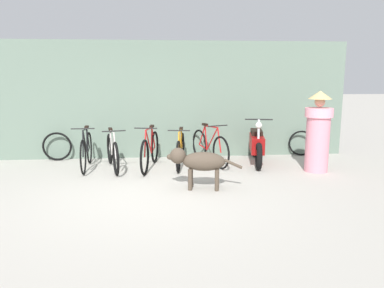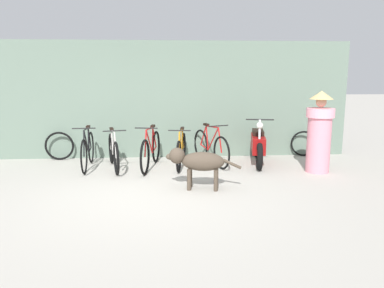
% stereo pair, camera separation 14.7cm
% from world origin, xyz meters
% --- Properties ---
extents(ground_plane, '(60.00, 60.00, 0.00)m').
position_xyz_m(ground_plane, '(0.00, 0.00, 0.00)').
color(ground_plane, '#ADA89E').
extents(shop_wall_back, '(9.47, 0.20, 2.73)m').
position_xyz_m(shop_wall_back, '(0.00, 3.01, 1.37)').
color(shop_wall_back, slate).
rests_on(shop_wall_back, ground).
extents(bicycle_0, '(0.46, 1.67, 0.91)m').
position_xyz_m(bicycle_0, '(-1.29, 1.96, 0.38)').
color(bicycle_0, black).
rests_on(bicycle_0, ground).
extents(bicycle_1, '(0.54, 1.68, 0.87)m').
position_xyz_m(bicycle_1, '(-0.74, 1.86, 0.36)').
color(bicycle_1, black).
rests_on(bicycle_1, ground).
extents(bicycle_2, '(0.48, 1.77, 0.92)m').
position_xyz_m(bicycle_2, '(0.04, 1.85, 0.38)').
color(bicycle_2, black).
rests_on(bicycle_2, ground).
extents(bicycle_3, '(0.46, 1.68, 0.85)m').
position_xyz_m(bicycle_3, '(0.69, 1.98, 0.35)').
color(bicycle_3, black).
rests_on(bicycle_3, ground).
extents(bicycle_4, '(0.65, 1.64, 0.91)m').
position_xyz_m(bicycle_4, '(1.35, 2.14, 0.37)').
color(bicycle_4, black).
rests_on(bicycle_4, ground).
extents(motorcycle, '(0.58, 1.84, 1.04)m').
position_xyz_m(motorcycle, '(2.41, 2.12, 0.41)').
color(motorcycle, black).
rests_on(motorcycle, ground).
extents(stray_dog, '(1.30, 0.47, 0.72)m').
position_xyz_m(stray_dog, '(0.90, 0.32, 0.49)').
color(stray_dog, '#4C3F33').
rests_on(stray_dog, ground).
extents(person_in_robes, '(0.73, 0.73, 1.64)m').
position_xyz_m(person_in_robes, '(3.44, 1.31, 0.83)').
color(person_in_robes, pink).
rests_on(person_in_robes, ground).
extents(spare_tire_left, '(0.61, 0.18, 0.62)m').
position_xyz_m(spare_tire_left, '(3.69, 2.77, 0.31)').
color(spare_tire_left, black).
rests_on(spare_tire_left, ground).
extents(spare_tire_right, '(0.66, 0.07, 0.66)m').
position_xyz_m(spare_tire_right, '(-2.10, 2.76, 0.33)').
color(spare_tire_right, black).
rests_on(spare_tire_right, ground).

